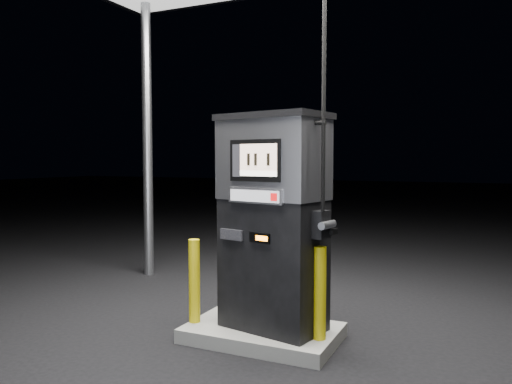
% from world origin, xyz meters
% --- Properties ---
extents(ground, '(80.00, 80.00, 0.00)m').
position_xyz_m(ground, '(0.00, 0.00, 0.00)').
color(ground, black).
rests_on(ground, ground).
extents(pump_island, '(1.60, 1.00, 0.15)m').
position_xyz_m(pump_island, '(0.00, 0.00, 0.07)').
color(pump_island, slate).
rests_on(pump_island, ground).
extents(fuel_dispenser, '(1.31, 0.89, 4.70)m').
position_xyz_m(fuel_dispenser, '(0.12, -0.00, 1.31)').
color(fuel_dispenser, black).
rests_on(fuel_dispenser, pump_island).
extents(bollard_left, '(0.14, 0.14, 0.92)m').
position_xyz_m(bollard_left, '(-0.74, -0.19, 0.61)').
color(bollard_left, '#C4B00A').
rests_on(bollard_left, pump_island).
extents(bollard_right, '(0.15, 0.15, 0.93)m').
position_xyz_m(bollard_right, '(0.67, -0.11, 0.62)').
color(bollard_right, '#C4B00A').
rests_on(bollard_right, pump_island).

